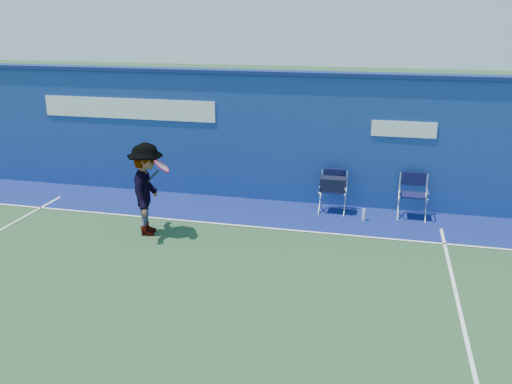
% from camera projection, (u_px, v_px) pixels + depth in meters
% --- Properties ---
extents(ground, '(80.00, 80.00, 0.00)m').
position_uv_depth(ground, '(169.00, 297.00, 8.70)').
color(ground, '#264728').
rests_on(ground, ground).
extents(stadium_wall, '(24.00, 0.50, 3.08)m').
position_uv_depth(stadium_wall, '(248.00, 135.00, 13.01)').
color(stadium_wall, navy).
rests_on(stadium_wall, ground).
extents(out_of_bounds_strip, '(24.00, 1.80, 0.01)m').
position_uv_depth(out_of_bounds_strip, '(237.00, 211.00, 12.48)').
color(out_of_bounds_strip, navy).
rests_on(out_of_bounds_strip, ground).
extents(court_lines, '(24.00, 12.00, 0.01)m').
position_uv_depth(court_lines, '(182.00, 279.00, 9.25)').
color(court_lines, white).
rests_on(court_lines, out_of_bounds_strip).
extents(directors_chair_left, '(0.57, 0.53, 0.96)m').
position_uv_depth(directors_chair_left, '(333.00, 195.00, 12.30)').
color(directors_chair_left, silver).
rests_on(directors_chair_left, ground).
extents(directors_chair_right, '(0.58, 0.52, 0.98)m').
position_uv_depth(directors_chair_right, '(412.00, 204.00, 11.98)').
color(directors_chair_right, silver).
rests_on(directors_chair_right, ground).
extents(water_bottle, '(0.07, 0.07, 0.26)m').
position_uv_depth(water_bottle, '(364.00, 215.00, 11.86)').
color(water_bottle, white).
rests_on(water_bottle, ground).
extents(tennis_player, '(1.07, 1.36, 1.90)m').
position_uv_depth(tennis_player, '(147.00, 189.00, 10.91)').
color(tennis_player, '#EA4738').
rests_on(tennis_player, ground).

